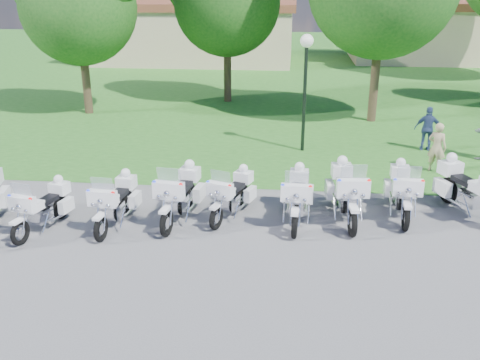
# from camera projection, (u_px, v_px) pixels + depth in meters

# --- Properties ---
(ground) EXTENTS (100.00, 100.00, 0.00)m
(ground) POSITION_uv_depth(u_px,v_px,m) (235.00, 236.00, 12.55)
(ground) COLOR #5D5D63
(ground) RESTS_ON ground
(grass_lawn) EXTENTS (100.00, 48.00, 0.01)m
(grass_lawn) POSITION_uv_depth(u_px,v_px,m) (276.00, 64.00, 37.67)
(grass_lawn) COLOR #2A6A21
(grass_lawn) RESTS_ON ground
(motorcycle_1) EXTENTS (0.98, 2.06, 1.40)m
(motorcycle_1) POSITION_uv_depth(u_px,v_px,m) (44.00, 206.00, 12.71)
(motorcycle_1) COLOR black
(motorcycle_1) RESTS_ON ground
(motorcycle_2) EXTENTS (0.84, 2.20, 1.48)m
(motorcycle_2) POSITION_uv_depth(u_px,v_px,m) (116.00, 201.00, 12.93)
(motorcycle_2) COLOR black
(motorcycle_2) RESTS_ON ground
(motorcycle_3) EXTENTS (0.99, 2.39, 1.61)m
(motorcycle_3) POSITION_uv_depth(u_px,v_px,m) (180.00, 194.00, 13.21)
(motorcycle_3) COLOR black
(motorcycle_3) RESTS_ON ground
(motorcycle_4) EXTENTS (1.14, 2.04, 1.43)m
(motorcycle_4) POSITION_uv_depth(u_px,v_px,m) (232.00, 194.00, 13.42)
(motorcycle_4) COLOR black
(motorcycle_4) RESTS_ON ground
(motorcycle_5) EXTENTS (0.83, 2.34, 1.57)m
(motorcycle_5) POSITION_uv_depth(u_px,v_px,m) (297.00, 196.00, 13.13)
(motorcycle_5) COLOR black
(motorcycle_5) RESTS_ON ground
(motorcycle_6) EXTENTS (0.94, 2.51, 1.69)m
(motorcycle_6) POSITION_uv_depth(u_px,v_px,m) (346.00, 191.00, 13.26)
(motorcycle_6) COLOR black
(motorcycle_6) RESTS_ON ground
(motorcycle_7) EXTENTS (0.83, 2.32, 1.56)m
(motorcycle_7) POSITION_uv_depth(u_px,v_px,m) (402.00, 190.00, 13.48)
(motorcycle_7) COLOR black
(motorcycle_7) RESTS_ON ground
(motorcycle_8) EXTENTS (1.44, 2.40, 1.71)m
(motorcycle_8) POSITION_uv_depth(u_px,v_px,m) (469.00, 188.00, 13.47)
(motorcycle_8) COLOR black
(motorcycle_8) RESTS_ON ground
(lamp_post) EXTENTS (0.44, 0.44, 3.97)m
(lamp_post) POSITION_uv_depth(u_px,v_px,m) (306.00, 64.00, 17.69)
(lamp_post) COLOR black
(lamp_post) RESTS_ON ground
(building_west) EXTENTS (14.56, 8.32, 4.10)m
(building_west) POSITION_uv_depth(u_px,v_px,m) (194.00, 32.00, 38.43)
(building_west) COLOR #C3AA8D
(building_west) RESTS_ON ground
(building_east) EXTENTS (11.44, 7.28, 4.10)m
(building_east) POSITION_uv_depth(u_px,v_px,m) (430.00, 31.00, 38.72)
(building_east) COLOR #C3AA8D
(building_east) RESTS_ON ground
(bystander_a) EXTENTS (0.68, 0.62, 1.56)m
(bystander_a) POSITION_uv_depth(u_px,v_px,m) (437.00, 148.00, 16.46)
(bystander_a) COLOR tan
(bystander_a) RESTS_ON ground
(bystander_c) EXTENTS (0.95, 0.49, 1.55)m
(bystander_c) POSITION_uv_depth(u_px,v_px,m) (428.00, 129.00, 18.51)
(bystander_c) COLOR navy
(bystander_c) RESTS_ON ground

